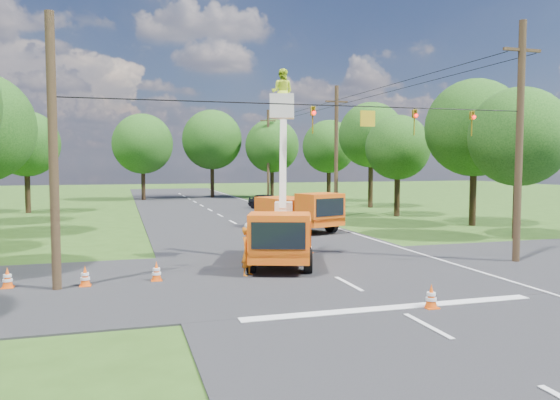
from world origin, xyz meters
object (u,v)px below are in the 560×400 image
object	(u,v)px
traffic_cone_2	(291,233)
traffic_cone_6	(299,220)
pole_right_far	(268,154)
tree_far_c	(272,146)
tree_right_c	(398,148)
tree_right_e	(329,147)
tree_right_a	(519,137)
pole_left	(53,153)
tree_right_d	(371,135)
traffic_cone_4	(85,276)
traffic_cone_0	(431,297)
traffic_cone_5	(7,278)
pole_right_near	(519,140)
tree_right_b	(475,128)
distant_car	(266,201)
tree_far_a	(143,144)
traffic_cone_3	(156,271)
pole_right_mid	(336,150)
tree_left_f	(26,144)
traffic_cone_1	(308,246)
ground_worker	(248,251)
tree_far_b	(212,140)
bucket_truck	(282,223)
second_truck	(299,211)

from	to	relation	value
traffic_cone_2	traffic_cone_6	size ratio (longest dim) A/B	1.00
pole_right_far	tree_far_c	size ratio (longest dim) A/B	1.09
tree_far_c	tree_right_c	bearing A→B (deg)	-80.86
tree_right_e	tree_right_a	bearing A→B (deg)	-90.59
pole_left	tree_right_d	xyz separation A→B (m)	(24.30, 27.00, 2.18)
traffic_cone_4	traffic_cone_6	xyz separation A→B (m)	(12.54, 14.90, 0.00)
traffic_cone_2	tree_right_d	xyz separation A→B (m)	(13.34, 17.81, 6.32)
traffic_cone_0	traffic_cone_6	size ratio (longest dim) A/B	1.00
traffic_cone_0	pole_right_far	size ratio (longest dim) A/B	0.07
pole_right_far	tree_right_a	size ratio (longest dim) A/B	1.21
traffic_cone_2	traffic_cone_5	world-z (taller)	same
pole_right_near	tree_right_b	distance (m)	13.71
tree_right_a	pole_right_far	bearing A→B (deg)	98.37
traffic_cone_6	pole_right_far	size ratio (longest dim) A/B	0.07
distant_car	tree_far_a	distance (m)	19.06
tree_right_d	traffic_cone_4	bearing A→B (deg)	-131.21
traffic_cone_3	traffic_cone_4	world-z (taller)	same
pole_right_mid	traffic_cone_2	bearing A→B (deg)	-123.09
traffic_cone_6	tree_left_f	world-z (taller)	tree_left_f
pole_right_far	pole_right_mid	bearing A→B (deg)	-90.00
tree_left_f	tree_right_a	size ratio (longest dim) A/B	1.01
traffic_cone_6	traffic_cone_1	bearing A→B (deg)	-106.15
ground_worker	tree_far_b	distance (m)	45.37
bucket_truck	tree_right_d	bearing A→B (deg)	76.11
tree_left_f	tree_right_d	size ratio (longest dim) A/B	0.87
traffic_cone_0	traffic_cone_1	xyz separation A→B (m)	(-0.22, 10.01, 0.00)
traffic_cone_1	traffic_cone_2	size ratio (longest dim) A/B	1.00
traffic_cone_0	tree_far_c	world-z (taller)	tree_far_c
traffic_cone_3	tree_right_d	world-z (taller)	tree_right_d
traffic_cone_6	tree_right_b	distance (m)	13.03
second_truck	traffic_cone_3	distance (m)	15.24
pole_right_near	tree_far_a	xyz separation A→B (m)	(-13.50, 43.00, 1.08)
traffic_cone_3	pole_right_mid	bearing A→B (deg)	52.97
ground_worker	tree_right_a	distance (m)	18.00
ground_worker	tree_right_e	distance (m)	38.75
tree_right_a	traffic_cone_1	bearing A→B (deg)	-173.35
distant_car	tree_right_e	size ratio (longest dim) A/B	0.47
tree_right_e	tree_far_c	xyz separation A→B (m)	(-4.30, 7.00, 0.25)
tree_right_c	tree_far_b	distance (m)	27.97
pole_left	traffic_cone_6	bearing A→B (deg)	48.47
distant_car	pole_right_far	distance (m)	13.50
traffic_cone_1	tree_far_a	size ratio (longest dim) A/B	0.07
traffic_cone_2	tree_right_d	size ratio (longest dim) A/B	0.07
traffic_cone_6	pole_left	size ratio (longest dim) A/B	0.08
traffic_cone_3	pole_left	xyz separation A→B (m)	(-3.22, -0.41, 4.14)
tree_left_f	tree_far_c	xyz separation A→B (m)	(24.30, 12.00, 0.38)
distant_car	tree_far_c	distance (m)	15.90
traffic_cone_2	tree_left_f	world-z (taller)	tree_left_f
pole_right_far	tree_far_b	world-z (taller)	tree_far_b
traffic_cone_2	tree_right_e	xyz separation A→B (m)	(12.34, 25.81, 5.45)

